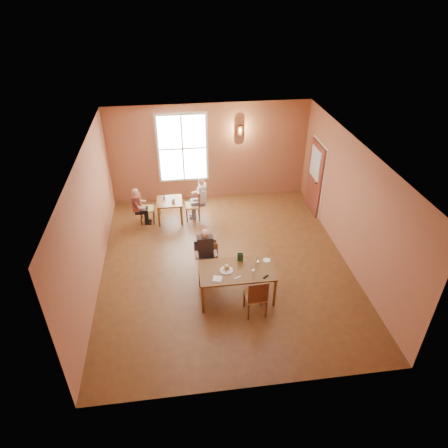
{
  "coord_description": "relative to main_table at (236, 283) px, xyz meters",
  "views": [
    {
      "loc": [
        -1.07,
        -7.73,
        6.21
      ],
      "look_at": [
        0.0,
        0.2,
        1.05
      ],
      "focal_mm": 32.0,
      "sensor_mm": 36.0,
      "label": 1
    }
  ],
  "objects": [
    {
      "name": "wall_right",
      "position": [
        2.92,
        1.18,
        1.12
      ],
      "size": [
        0.04,
        7.0,
        3.0
      ],
      "primitive_type": "cube",
      "color": "brown",
      "rests_on": "ground"
    },
    {
      "name": "window",
      "position": [
        -0.88,
        4.63,
        1.32
      ],
      "size": [
        1.36,
        0.1,
        1.96
      ],
      "primitive_type": "cube",
      "color": "white",
      "rests_on": "wall_back"
    },
    {
      "name": "main_table",
      "position": [
        0.0,
        0.0,
        0.0
      ],
      "size": [
        1.61,
        0.91,
        0.75
      ],
      "primitive_type": null,
      "color": "brown",
      "rests_on": "ground"
    },
    {
      "name": "door",
      "position": [
        2.86,
        3.48,
        0.67
      ],
      "size": [
        0.12,
        1.04,
        2.1
      ],
      "primitive_type": "cube",
      "color": "maroon",
      "rests_on": "ground"
    },
    {
      "name": "chair_diner_main",
      "position": [
        -0.5,
        0.65,
        0.07
      ],
      "size": [
        0.4,
        0.4,
        0.89
      ],
      "primitive_type": null,
      "rotation": [
        0.0,
        0.0,
        3.14
      ],
      "color": "#503013",
      "rests_on": "ground"
    },
    {
      "name": "wall_back",
      "position": [
        -0.08,
        4.68,
        1.12
      ],
      "size": [
        6.0,
        0.04,
        3.0
      ],
      "primitive_type": "cube",
      "color": "brown",
      "rests_on": "ground"
    },
    {
      "name": "chair_diner_white",
      "position": [
        -0.72,
        3.43,
        0.07
      ],
      "size": [
        0.4,
        0.4,
        0.9
      ],
      "primitive_type": null,
      "rotation": [
        0.0,
        0.0,
        1.57
      ],
      "color": "brown",
      "rests_on": "ground"
    },
    {
      "name": "wall_sconce",
      "position": [
        0.82,
        4.58,
        1.82
      ],
      "size": [
        0.16,
        0.16,
        0.28
      ],
      "primitive_type": "cylinder",
      "color": "brown",
      "rests_on": "wall_back"
    },
    {
      "name": "cup_b",
      "position": [
        -1.52,
        3.58,
        0.3
      ],
      "size": [
        0.1,
        0.1,
        0.09
      ],
      "primitive_type": "imported",
      "rotation": [
        0.0,
        0.0,
        -0.08
      ],
      "color": "white",
      "rests_on": "second_table"
    },
    {
      "name": "second_table",
      "position": [
        -1.37,
        3.43,
        -0.06
      ],
      "size": [
        0.72,
        0.72,
        0.63
      ],
      "primitive_type": null,
      "color": "brown",
      "rests_on": "ground"
    },
    {
      "name": "ceiling",
      "position": [
        -0.08,
        1.18,
        2.62
      ],
      "size": [
        6.0,
        7.0,
        0.04
      ],
      "primitive_type": "cube",
      "color": "white",
      "rests_on": "wall_back"
    },
    {
      "name": "goblet_a",
      "position": [
        0.49,
        0.14,
        0.47
      ],
      "size": [
        0.09,
        0.09,
        0.18
      ],
      "primitive_type": null,
      "rotation": [
        0.0,
        0.0,
        0.22
      ],
      "color": "white",
      "rests_on": "main_table"
    },
    {
      "name": "chair_empty",
      "position": [
        0.32,
        -0.53,
        0.09
      ],
      "size": [
        0.44,
        0.44,
        0.94
      ],
      "primitive_type": null,
      "rotation": [
        0.0,
        0.0,
        0.06
      ],
      "color": "#411A0D",
      "rests_on": "ground"
    },
    {
      "name": "plate_food",
      "position": [
        -0.22,
        -0.0,
        0.4
      ],
      "size": [
        0.3,
        0.3,
        0.04
      ],
      "primitive_type": "cylinder",
      "rotation": [
        0.0,
        0.0,
        0.05
      ],
      "color": "silver",
      "rests_on": "main_table"
    },
    {
      "name": "wall_front",
      "position": [
        -0.08,
        -2.32,
        1.12
      ],
      "size": [
        6.0,
        0.04,
        3.0
      ],
      "primitive_type": "cube",
      "color": "brown",
      "rests_on": "ground"
    },
    {
      "name": "knife",
      "position": [
        -0.02,
        -0.25,
        0.38
      ],
      "size": [
        0.17,
        0.09,
        0.0
      ],
      "primitive_type": "cube",
      "rotation": [
        0.0,
        0.0,
        0.45
      ],
      "color": "white",
      "rests_on": "main_table"
    },
    {
      "name": "goblet_c",
      "position": [
        0.32,
        -0.14,
        0.47
      ],
      "size": [
        0.09,
        0.09,
        0.18
      ],
      "primitive_type": null,
      "rotation": [
        0.0,
        0.0,
        -0.35
      ],
      "color": "silver",
      "rests_on": "main_table"
    },
    {
      "name": "napkin",
      "position": [
        -0.44,
        -0.24,
        0.38
      ],
      "size": [
        0.23,
        0.23,
        0.01
      ],
      "primitive_type": "cube",
      "rotation": [
        0.0,
        0.0,
        -0.29
      ],
      "color": "white",
      "rests_on": "main_table"
    },
    {
      "name": "side_plate",
      "position": [
        0.72,
        0.23,
        0.38
      ],
      "size": [
        0.18,
        0.18,
        0.01
      ],
      "primitive_type": "cylinder",
      "rotation": [
        0.0,
        0.0,
        0.1
      ],
      "color": "silver",
      "rests_on": "main_table"
    },
    {
      "name": "wall_left",
      "position": [
        -3.08,
        1.18,
        1.12
      ],
      "size": [
        0.04,
        7.0,
        3.0
      ],
      "primitive_type": "cube",
      "color": "brown",
      "rests_on": "ground"
    },
    {
      "name": "cup_a",
      "position": [
        -1.26,
        3.33,
        0.3
      ],
      "size": [
        0.12,
        0.12,
        0.08
      ],
      "primitive_type": "imported",
      "rotation": [
        0.0,
        0.0,
        -0.14
      ],
      "color": "white",
      "rests_on": "second_table"
    },
    {
      "name": "diner_main",
      "position": [
        -0.5,
        0.62,
        0.23
      ],
      "size": [
        0.49,
        0.49,
        1.21
      ],
      "primitive_type": null,
      "rotation": [
        0.0,
        0.0,
        3.14
      ],
      "color": "#31211B",
      "rests_on": "ground"
    },
    {
      "name": "sunglasses",
      "position": [
        0.57,
        -0.32,
        0.39
      ],
      "size": [
        0.13,
        0.11,
        0.02
      ],
      "primitive_type": "cube",
      "rotation": [
        0.0,
        0.0,
        0.66
      ],
      "color": "black",
      "rests_on": "main_table"
    },
    {
      "name": "diner_maroon",
      "position": [
        -2.05,
        3.43,
        0.16
      ],
      "size": [
        0.43,
        0.43,
        1.07
      ],
      "primitive_type": null,
      "rotation": [
        0.0,
        0.0,
        -1.57
      ],
      "color": "maroon",
      "rests_on": "ground"
    },
    {
      "name": "ground",
      "position": [
        -0.08,
        1.18,
        -0.38
      ],
      "size": [
        6.0,
        7.0,
        0.01
      ],
      "primitive_type": "cube",
      "color": "brown",
      "rests_on": "ground"
    },
    {
      "name": "menu_stand",
      "position": [
        0.13,
        0.29,
        0.48
      ],
      "size": [
        0.13,
        0.08,
        0.21
      ],
      "primitive_type": "cube",
      "rotation": [
        0.0,
        0.0,
        -0.15
      ],
      "color": "#1B381F",
      "rests_on": "main_table"
    },
    {
      "name": "diner_white",
      "position": [
        -0.69,
        3.43,
        0.22
      ],
      "size": [
        0.48,
        0.48,
        1.2
      ],
      "primitive_type": null,
      "rotation": [
        0.0,
        0.0,
        1.57
      ],
      "color": "silver",
      "rests_on": "ground"
    },
    {
      "name": "sandwich",
      "position": [
        -0.2,
        0.03,
        0.43
      ],
      "size": [
        0.1,
        0.1,
        0.1
      ],
      "primitive_type": "cube",
      "rotation": [
        0.0,
        0.0,
        0.25
      ],
      "color": "tan",
      "rests_on": "main_table"
    },
    {
      "name": "chair_diner_maroon",
      "position": [
        -2.02,
        3.43,
        0.06
      ],
      "size": [
        0.39,
        0.39,
        0.87
      ],
      "primitive_type": null,
      "rotation": [
        0.0,
        0.0,
        -1.57
      ],
      "color": "#452010",
      "rests_on": "ground"
    }
  ]
}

